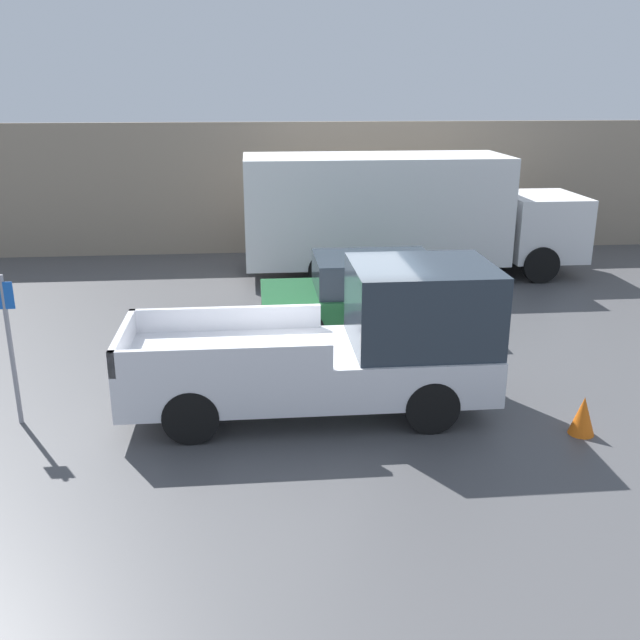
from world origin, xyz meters
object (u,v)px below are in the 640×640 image
(car, at_px, (369,293))
(parking_sign, at_px, (10,342))
(traffic_cone, at_px, (583,415))
(delivery_truck, at_px, (399,212))
(pickup_truck, at_px, (346,346))

(car, bearing_deg, parking_sign, -147.54)
(parking_sign, bearing_deg, traffic_cone, -7.90)
(car, height_order, parking_sign, parking_sign)
(car, relative_size, delivery_truck, 0.49)
(pickup_truck, distance_m, parking_sign, 4.96)
(delivery_truck, bearing_deg, pickup_truck, -106.72)
(pickup_truck, relative_size, car, 1.30)
(delivery_truck, bearing_deg, parking_sign, -132.16)
(car, xyz_separation_m, parking_sign, (-5.91, -3.76, 0.50))
(car, distance_m, delivery_truck, 4.75)
(pickup_truck, bearing_deg, parking_sign, -179.75)
(parking_sign, xyz_separation_m, traffic_cone, (8.28, -1.15, -1.01))
(parking_sign, relative_size, traffic_cone, 3.94)
(traffic_cone, bearing_deg, parking_sign, 172.10)
(car, distance_m, parking_sign, 7.02)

